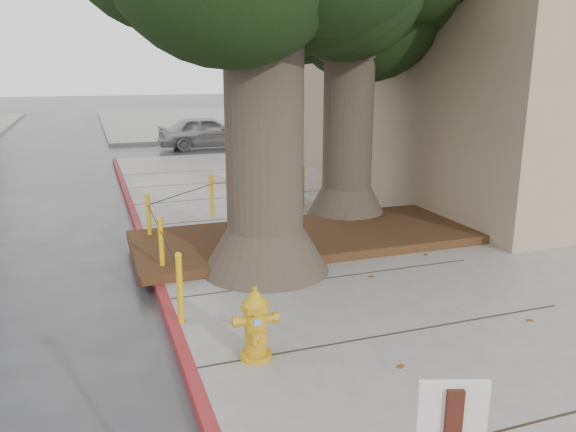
% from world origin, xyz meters
% --- Properties ---
extents(ground, '(140.00, 140.00, 0.00)m').
position_xyz_m(ground, '(0.00, 0.00, 0.00)').
color(ground, '#28282B').
rests_on(ground, ground).
extents(sidewalk_far, '(16.00, 20.00, 0.15)m').
position_xyz_m(sidewalk_far, '(6.00, 30.00, 0.07)').
color(sidewalk_far, slate).
rests_on(sidewalk_far, ground).
extents(curb_red, '(0.14, 26.00, 0.16)m').
position_xyz_m(curb_red, '(-2.00, 2.50, 0.07)').
color(curb_red, maroon).
rests_on(curb_red, ground).
extents(planter_bed, '(6.40, 2.60, 0.16)m').
position_xyz_m(planter_bed, '(0.90, 3.90, 0.23)').
color(planter_bed, black).
rests_on(planter_bed, sidewalk_main).
extents(building_corner, '(12.00, 13.00, 10.00)m').
position_xyz_m(building_corner, '(10.00, 8.50, 5.00)').
color(building_corner, gray).
rests_on(building_corner, ground).
extents(building_side_white, '(10.00, 10.00, 9.00)m').
position_xyz_m(building_side_white, '(16.00, 26.00, 4.50)').
color(building_side_white, silver).
rests_on(building_side_white, ground).
extents(building_side_grey, '(12.00, 14.00, 12.00)m').
position_xyz_m(building_side_grey, '(22.00, 32.00, 6.00)').
color(building_side_grey, slate).
rests_on(building_side_grey, ground).
extents(bollard_ring, '(3.79, 5.39, 0.95)m').
position_xyz_m(bollard_ring, '(-0.87, 4.38, 0.66)').
color(bollard_ring, '#DD9B0C').
rests_on(bollard_ring, sidewalk_main).
extents(fire_hydrant, '(0.45, 0.41, 0.85)m').
position_xyz_m(fire_hydrant, '(-1.26, -0.01, 0.57)').
color(fire_hydrant, '#CB9214').
rests_on(fire_hydrant, sidewalk_main).
extents(car_silver, '(4.05, 1.63, 1.38)m').
position_xyz_m(car_silver, '(1.93, 18.15, 0.69)').
color(car_silver, '#A8A8AD').
rests_on(car_silver, ground).
extents(car_red, '(4.11, 1.74, 1.32)m').
position_xyz_m(car_red, '(12.16, 17.93, 0.66)').
color(car_red, maroon).
rests_on(car_red, ground).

